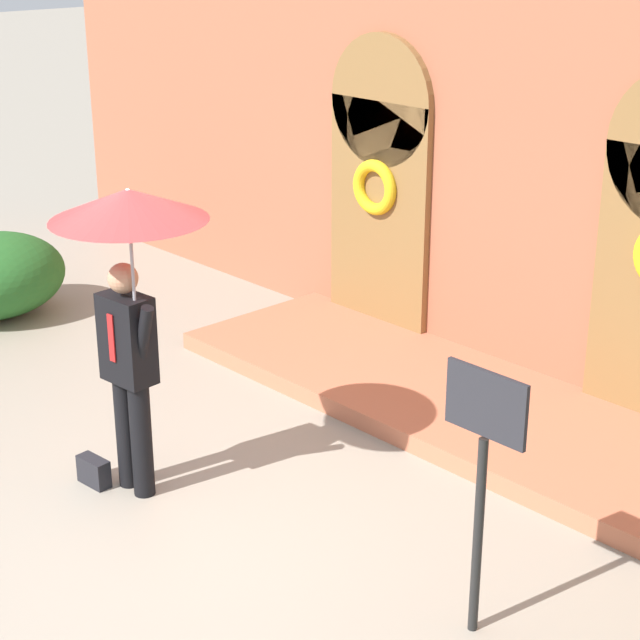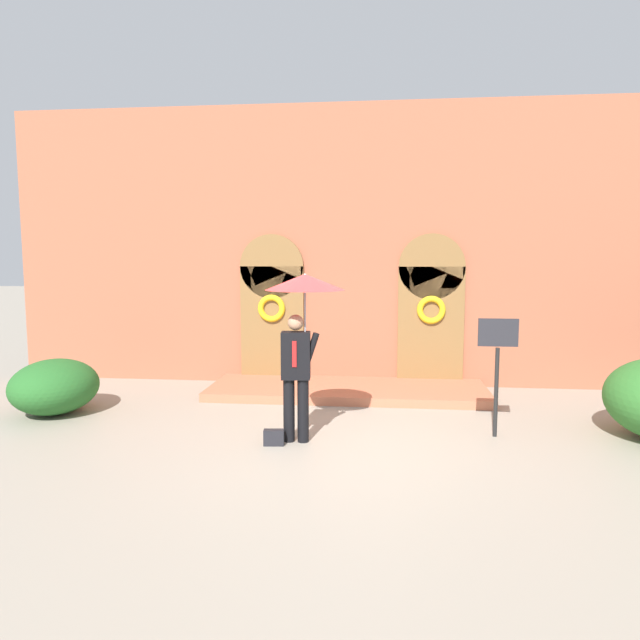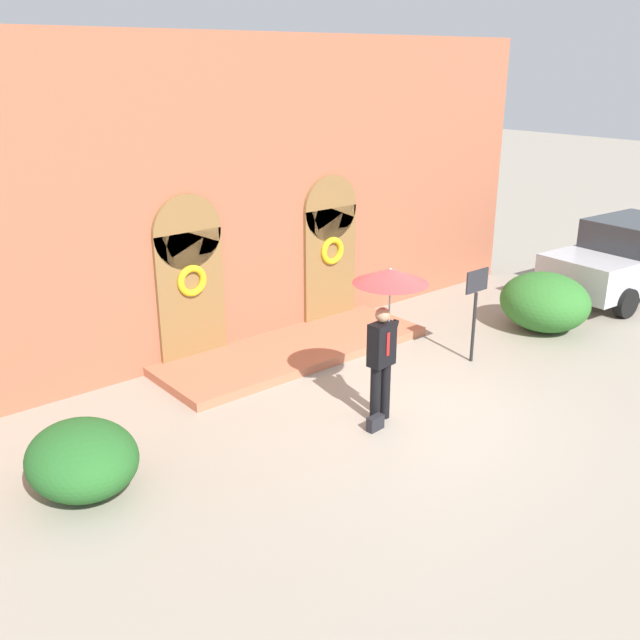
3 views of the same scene
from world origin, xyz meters
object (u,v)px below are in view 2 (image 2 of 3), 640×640
(handbag, at_px, (274,437))
(sign_post, at_px, (497,357))
(shrub_left, at_px, (55,386))
(person_with_umbrella, at_px, (303,307))

(handbag, height_order, sign_post, sign_post)
(handbag, distance_m, sign_post, 3.37)
(handbag, distance_m, shrub_left, 4.12)
(person_with_umbrella, relative_size, shrub_left, 1.51)
(person_with_umbrella, relative_size, handbag, 8.44)
(sign_post, bearing_deg, person_with_umbrella, -168.99)
(person_with_umbrella, bearing_deg, shrub_left, 166.61)
(sign_post, relative_size, shrub_left, 1.10)
(person_with_umbrella, bearing_deg, handbag, -152.25)
(person_with_umbrella, height_order, shrub_left, person_with_umbrella)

